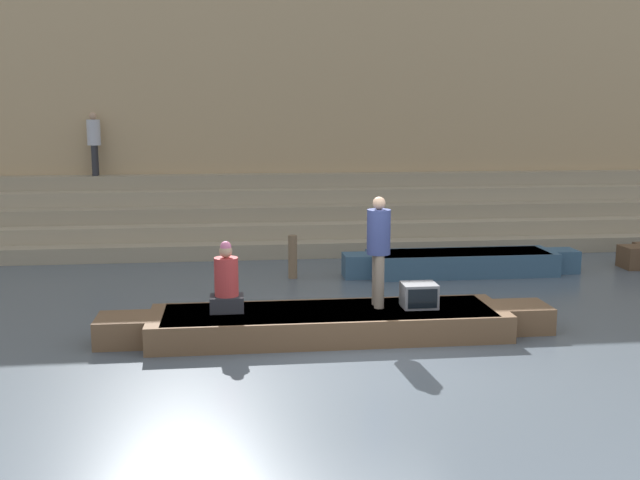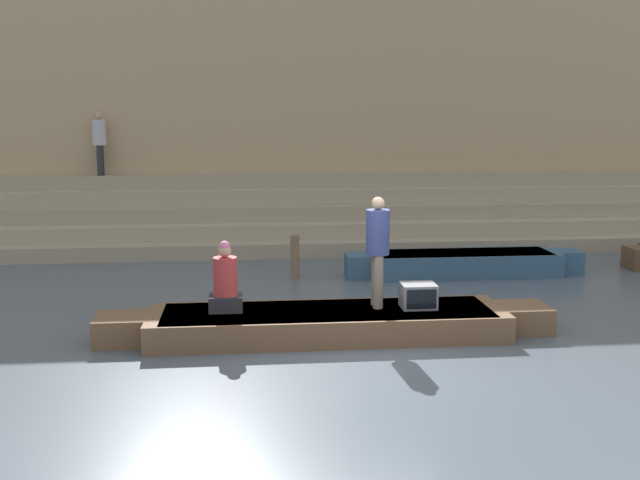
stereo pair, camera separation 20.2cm
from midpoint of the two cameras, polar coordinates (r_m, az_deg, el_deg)
ground_plane at (r=10.97m, az=4.20°, el=-8.67°), size 120.00×120.00×0.00m
ghat_steps at (r=19.43m, az=-0.28°, el=1.53°), size 36.00×2.90×1.81m
back_wall at (r=20.88m, az=-0.72°, el=11.17°), size 34.20×1.28×7.96m
rowboat_main at (r=11.71m, az=1.08°, el=-6.29°), size 7.07×1.56×0.42m
person_standing at (r=11.69m, az=4.90°, el=-0.32°), size 0.37×0.37×1.75m
person_rowing at (r=11.60m, az=-6.73°, el=-3.31°), size 0.52×0.41×1.10m
tv_set at (r=11.88m, az=7.98°, el=-4.23°), size 0.54×0.46×0.38m
moored_boat_shore at (r=16.31m, az=11.28°, el=-1.72°), size 5.11×1.12×0.49m
mooring_post at (r=15.65m, az=-1.55°, el=-1.28°), size 0.19×0.19×0.91m
person_on_steps at (r=20.25m, az=-16.18°, el=7.38°), size 0.34×0.34×1.62m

